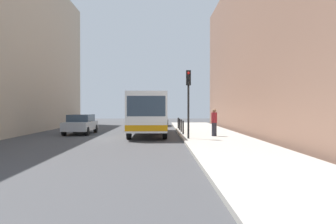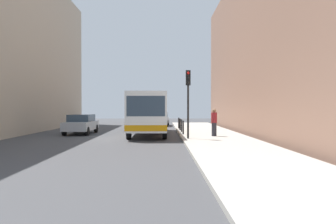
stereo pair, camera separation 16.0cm
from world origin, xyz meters
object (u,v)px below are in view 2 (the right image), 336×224
bollard_mid (181,126)px  bollard_farthest (179,123)px  car_behind_bus (160,119)px  traffic_light (188,91)px  pedestrian_near_signal (214,122)px  bollard_far (180,124)px  car_beside_bus (81,124)px  bus (149,111)px  bollard_near (183,127)px

bollard_mid → bollard_farthest: bearing=90.0°
car_behind_bus → traffic_light: (1.82, -16.83, 2.22)m
traffic_light → pedestrian_near_signal: traffic_light is taller
traffic_light → bollard_far: (-0.10, 7.76, -2.38)m
car_beside_bus → bollard_mid: size_ratio=4.66×
traffic_light → pedestrian_near_signal: bearing=43.0°
bus → bollard_farthest: size_ratio=11.63×
traffic_light → bollard_mid: size_ratio=4.32×
traffic_light → car_behind_bus: bearing=96.2°
bollard_mid → pedestrian_near_signal: bearing=-63.3°
traffic_light → bollard_mid: traffic_light is taller
bus → traffic_light: (2.59, -5.10, 1.28)m
traffic_light → bollard_far: bearing=90.7°
car_behind_bus → bollard_far: bearing=103.7°
bus → pedestrian_near_signal: bus is taller
bus → car_beside_bus: size_ratio=2.50×
bollard_near → bollard_far: bearing=90.0°
traffic_light → bollard_farthest: traffic_light is taller
bollard_mid → bollard_farthest: 4.46m
car_beside_bus → bollard_mid: bearing=-179.1°
car_beside_bus → car_behind_bus: (5.90, 11.32, 0.00)m
car_behind_bus → bollard_farthest: 7.06m
bollard_mid → bollard_far: 2.23m
pedestrian_near_signal → bus: bearing=24.4°
car_behind_bus → bollard_near: 13.64m
bus → pedestrian_near_signal: (4.42, -3.40, -0.68)m
car_behind_bus → bollard_far: (1.72, -9.07, -0.16)m
car_beside_bus → car_behind_bus: bearing=-116.7°
bus → traffic_light: traffic_light is taller
traffic_light → bollard_far: size_ratio=4.32×
car_beside_bus → traffic_light: bearing=145.3°
car_beside_bus → pedestrian_near_signal: (9.55, -3.81, 0.26)m
bollard_far → bollard_mid: bearing=-90.0°
bollard_mid → bollard_farthest: same height
car_beside_bus → bollard_mid: 7.63m
car_behind_bus → bollard_farthest: size_ratio=4.72×
car_behind_bus → bollard_farthest: car_behind_bus is taller
bollard_mid → pedestrian_near_signal: size_ratio=0.53×
car_behind_bus → bollard_farthest: bearing=107.1°
bollard_far → bollard_farthest: bearing=90.0°
car_beside_bus → car_behind_bus: size_ratio=0.99×
car_beside_bus → traffic_light: traffic_light is taller
bus → bollard_near: bearing=143.5°
bus → car_behind_bus: 11.79m
car_beside_bus → car_behind_bus: 12.77m
bollard_far → bollard_farthest: (0.00, 2.23, 0.00)m
traffic_light → bollard_near: traffic_light is taller
car_beside_bus → bollard_near: car_beside_bus is taller
bollard_mid → bollard_far: size_ratio=1.00×
bollard_near → pedestrian_near_signal: size_ratio=0.53×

